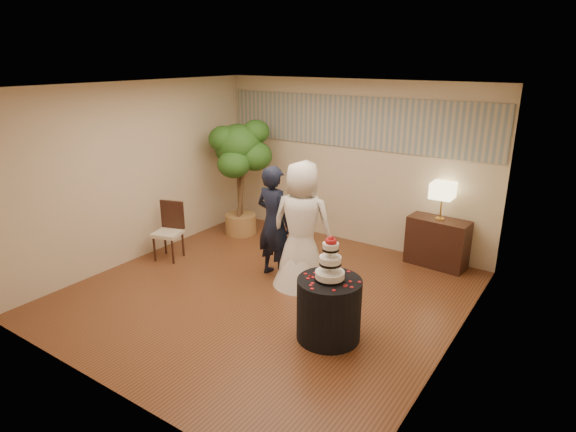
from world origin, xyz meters
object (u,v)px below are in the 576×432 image
Objects in this scene: bride at (302,225)px; table_lamp at (442,201)px; console at (437,242)px; groom at (274,222)px; cake_table at (329,309)px; ficus_tree at (239,178)px; side_chair at (168,232)px; wedding_cake at (330,258)px.

bride reaches higher than table_lamp.
table_lamp is at bearing 0.00° from console.
cake_table is at bearing 153.63° from groom.
cake_table is (1.02, -1.01, -0.54)m from bride.
ficus_tree is at bearing 145.10° from cake_table.
ficus_tree is at bearing -27.60° from groom.
cake_table is 0.80× the size of side_chair.
bride is at bearing -124.54° from console.
wedding_cake is at bearing 0.00° from cake_table.
bride is 1.53m from cake_table.
side_chair reaches higher than console.
groom is 1.84× the size of console.
groom reaches higher than wedding_cake.
console is 0.67m from table_lamp.
table_lamp is 4.32m from side_chair.
cake_table is 0.35× the size of ficus_tree.
bride reaches higher than wedding_cake.
bride is at bearing -174.39° from groom.
table_lamp is at bearing 9.94° from ficus_tree.
console is (1.41, 1.74, -0.53)m from bride.
bride is 2.30m from console.
groom is at bearing -16.30° from bride.
cake_table is 1.28× the size of table_lamp.
ficus_tree is at bearing 65.01° from side_chair.
bride is 2.24m from table_lamp.
side_chair is at bearing 170.12° from wedding_cake.
bride is at bearing 135.10° from wedding_cake.
side_chair is (-2.27, -0.44, -0.44)m from bride.
wedding_cake is at bearing 121.10° from bride.
cake_table is 2.86m from table_lamp.
wedding_cake is at bearing -34.90° from ficus_tree.
bride is 0.85× the size of ficus_tree.
ficus_tree reaches higher than console.
side_chair is at bearing -3.05° from bride.
groom is 3.17× the size of wedding_cake.
bride is 2.35m from ficus_tree.
table_lamp is 3.52m from ficus_tree.
side_chair is at bearing -149.44° from table_lamp.
ficus_tree reaches higher than cake_table.
groom is at bearing 145.72° from wedding_cake.
side_chair is (-3.29, 0.57, 0.09)m from cake_table.
console is at bearing 0.00° from table_lamp.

